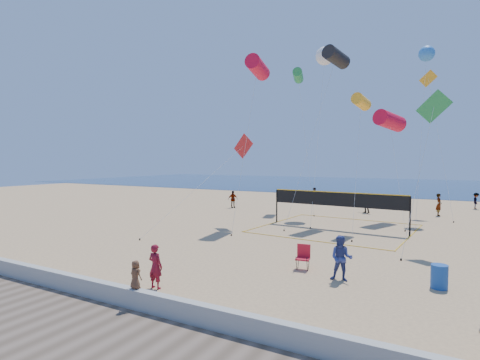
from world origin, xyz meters
The scene contains 25 objects.
ground centered at (0.00, 0.00, 0.00)m, with size 120.00×120.00×0.00m, color tan.
ocean centered at (0.00, 62.00, 0.01)m, with size 140.00×50.00×0.03m, color navy.
seawall centered at (0.00, -3.00, 0.30)m, with size 32.00×0.30×0.60m, color #ACACA8.
boardwalk centered at (0.00, -5.00, 0.01)m, with size 32.00×3.60×0.03m, color brown.
woman centered at (-2.30, -1.33, 0.79)m, with size 0.58×0.38×1.58m, color maroon.
toddler centered at (-1.64, -2.96, 1.03)m, with size 0.42×0.28×0.87m, color brown.
bystander_a centered at (3.23, 2.69, 0.85)m, with size 0.83×0.65×1.71m, color navy.
far_person_0 centered at (-11.23, 19.52, 0.81)m, with size 0.95×0.40×1.62m, color gray.
far_person_1 centered at (0.62, 21.99, 0.84)m, with size 1.56×0.50×1.69m, color gray.
far_person_2 centered at (6.10, 23.11, 0.91)m, with size 0.67×0.44×1.82m, color gray.
far_person_3 centered at (-5.43, 26.58, 0.84)m, with size 0.82×0.64×1.68m, color gray.
far_person_4 centered at (9.05, 29.57, 0.76)m, with size 0.98×0.56×1.52m, color gray.
camp_chair centered at (1.47, 3.45, 0.58)m, with size 0.62×0.74×1.13m.
trash_barrel centered at (6.46, 3.52, 0.42)m, with size 0.56×0.56×0.84m, color #18479E.
volleyball_net centered at (0.29, 13.37, 1.68)m, with size 9.87×9.74×2.45m.
kite_0 centered at (-5.19, 12.58, 11.02)m, with size 1.44×6.06×11.74m.
kite_1 centered at (-0.73, 16.57, 12.09)m, with size 2.54×7.11×12.79m.
kite_2 centered at (1.58, 14.17, 8.34)m, with size 1.04×5.44×8.86m.
kite_3 centered at (-6.08, 11.55, 5.26)m, with size 3.48×7.83×6.41m.
kite_4 centered at (5.89, 10.22, 6.93)m, with size 1.95×3.73×8.11m.
kite_6 centered at (-2.64, 20.20, 13.31)m, with size 2.34×8.58×14.08m.
kite_7 centered at (5.00, 21.62, 12.81)m, with size 1.58×7.61×13.42m.
kite_8 centered at (-5.66, 21.97, 12.34)m, with size 3.69×5.23×12.92m.
kite_9 centered at (5.16, 24.63, 10.67)m, with size 2.89×5.39×12.29m.
kite_10 centered at (2.70, 19.29, 7.53)m, with size 2.84×6.42×8.33m.
Camera 1 is at (6.60, -11.24, 4.52)m, focal length 28.00 mm.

